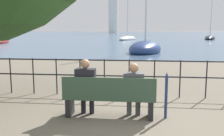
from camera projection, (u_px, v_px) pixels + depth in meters
ground_plane at (110, 116)px, 5.44m from camera, size 1000.00×1000.00×0.00m
harbor_water at (138, 33)px, 162.79m from camera, size 600.00×300.00×0.01m
park_bench at (109, 98)px, 5.31m from camera, size 1.96×0.45×0.90m
seated_person_left at (86, 85)px, 5.40m from camera, size 0.43×0.35×1.25m
seated_person_right at (134, 88)px, 5.30m from camera, size 0.43×0.35×1.18m
promenade_railing at (117, 72)px, 7.04m from camera, size 13.39×0.04×1.05m
closed_umbrella at (166, 93)px, 5.25m from camera, size 0.09×0.09×1.00m
sailboat_0 at (210, 38)px, 48.42m from camera, size 4.01×7.90×9.87m
sailboat_2 at (127, 38)px, 46.50m from camera, size 3.99×7.48×9.24m
sailboat_3 at (0, 41)px, 36.46m from camera, size 4.87×7.98×7.99m
sailboat_4 at (145, 49)px, 20.66m from camera, size 3.54×5.50×8.67m
harbor_lighthouse at (113, 8)px, 129.54m from camera, size 5.02×5.02×27.79m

